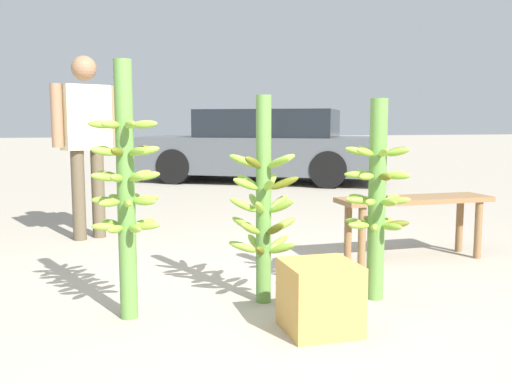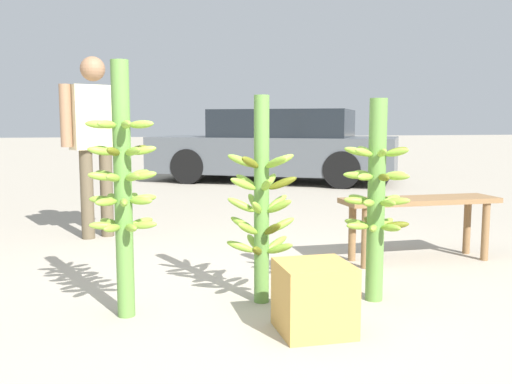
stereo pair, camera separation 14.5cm
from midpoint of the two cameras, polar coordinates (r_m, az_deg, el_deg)
name	(u,v)px [view 2 (the right image)]	position (r m, az deg, el deg)	size (l,w,h in m)	color
ground_plane	(266,317)	(3.34, 2.30, -12.41)	(80.00, 80.00, 0.00)	#A89E8C
banana_stalk_left	(123,185)	(3.26, -11.94, 0.72)	(0.39, 0.39, 1.45)	#5B8C3D
banana_stalk_center	(262,202)	(3.47, 1.76, -1.05)	(0.45, 0.44, 1.27)	#5B8C3D
banana_stalk_right	(376,196)	(3.59, 13.07, -0.43)	(0.41, 0.41, 1.25)	#5B8C3D
vendor_person	(95,131)	(5.62, -15.11, 5.92)	(0.63, 0.37, 1.72)	brown
market_bench	(420,209)	(4.75, 16.89, -1.65)	(1.28, 0.35, 0.51)	olive
parked_car	(277,147)	(10.67, 2.46, 4.55)	(4.78, 3.77, 1.33)	#4C5156
produce_crate	(314,298)	(3.09, 7.18, -10.45)	(0.37, 0.37, 0.37)	#C69347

